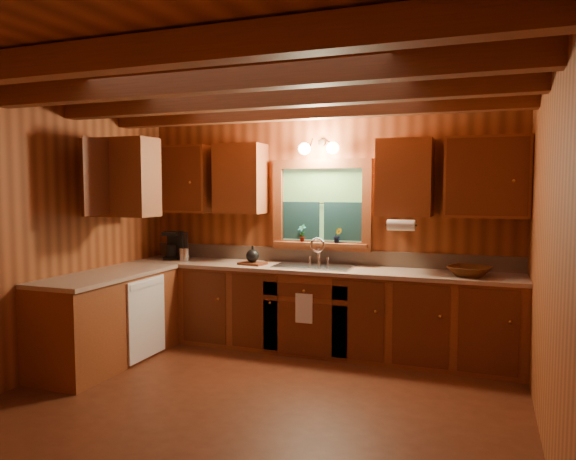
# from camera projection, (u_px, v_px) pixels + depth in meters

# --- Properties ---
(room) EXTENTS (4.20, 4.20, 4.20)m
(room) POSITION_uv_depth(u_px,v_px,m) (252.00, 244.00, 4.19)
(room) COLOR #4E2413
(room) RESTS_ON ground
(ceiling_beams) EXTENTS (4.20, 2.54, 0.18)m
(ceiling_beams) POSITION_uv_depth(u_px,v_px,m) (252.00, 89.00, 4.10)
(ceiling_beams) COLOR brown
(ceiling_beams) RESTS_ON room
(base_cabinets) EXTENTS (4.20, 2.22, 0.86)m
(base_cabinets) POSITION_uv_depth(u_px,v_px,m) (260.00, 313.00, 5.63)
(base_cabinets) COLOR brown
(base_cabinets) RESTS_ON ground
(countertop) EXTENTS (4.20, 2.24, 0.04)m
(countertop) POSITION_uv_depth(u_px,v_px,m) (261.00, 270.00, 5.59)
(countertop) COLOR tan
(countertop) RESTS_ON base_cabinets
(backsplash) EXTENTS (4.20, 0.02, 0.16)m
(backsplash) POSITION_uv_depth(u_px,v_px,m) (322.00, 256.00, 5.98)
(backsplash) COLOR #9F826B
(backsplash) RESTS_ON room
(dishwasher_panel) EXTENTS (0.02, 0.60, 0.80)m
(dishwasher_panel) POSITION_uv_depth(u_px,v_px,m) (147.00, 318.00, 5.40)
(dishwasher_panel) COLOR white
(dishwasher_panel) RESTS_ON base_cabinets
(upper_cabinets) EXTENTS (4.19, 1.77, 0.78)m
(upper_cabinets) POSITION_uv_depth(u_px,v_px,m) (258.00, 178.00, 5.67)
(upper_cabinets) COLOR brown
(upper_cabinets) RESTS_ON room
(window) EXTENTS (1.12, 0.08, 1.00)m
(window) POSITION_uv_depth(u_px,v_px,m) (322.00, 207.00, 5.92)
(window) COLOR brown
(window) RESTS_ON room
(window_sill) EXTENTS (1.06, 0.14, 0.04)m
(window_sill) POSITION_uv_depth(u_px,v_px,m) (320.00, 244.00, 5.90)
(window_sill) COLOR brown
(window_sill) RESTS_ON room
(wall_sconce) EXTENTS (0.45, 0.21, 0.17)m
(wall_sconce) POSITION_uv_depth(u_px,v_px,m) (319.00, 148.00, 5.76)
(wall_sconce) COLOR black
(wall_sconce) RESTS_ON room
(paper_towel_roll) EXTENTS (0.27, 0.11, 0.11)m
(paper_towel_roll) POSITION_uv_depth(u_px,v_px,m) (401.00, 225.00, 5.30)
(paper_towel_roll) COLOR white
(paper_towel_roll) RESTS_ON upper_cabinets
(dish_towel) EXTENTS (0.18, 0.01, 0.30)m
(dish_towel) POSITION_uv_depth(u_px,v_px,m) (304.00, 308.00, 5.43)
(dish_towel) COLOR white
(dish_towel) RESTS_ON base_cabinets
(sink) EXTENTS (0.82, 0.48, 0.43)m
(sink) POSITION_uv_depth(u_px,v_px,m) (314.00, 271.00, 5.72)
(sink) COLOR silver
(sink) RESTS_ON countertop
(coffee_maker) EXTENTS (0.18, 0.23, 0.33)m
(coffee_maker) POSITION_uv_depth(u_px,v_px,m) (173.00, 245.00, 6.36)
(coffee_maker) COLOR black
(coffee_maker) RESTS_ON countertop
(utensil_crock) EXTENTS (0.12, 0.12, 0.34)m
(utensil_crock) POSITION_uv_depth(u_px,v_px,m) (184.00, 254.00, 6.17)
(utensil_crock) COLOR silver
(utensil_crock) RESTS_ON countertop
(cutting_board) EXTENTS (0.31, 0.24, 0.02)m
(cutting_board) POSITION_uv_depth(u_px,v_px,m) (253.00, 263.00, 5.88)
(cutting_board) COLOR #532411
(cutting_board) RESTS_ON countertop
(teakettle) EXTENTS (0.14, 0.14, 0.18)m
(teakettle) POSITION_uv_depth(u_px,v_px,m) (253.00, 256.00, 5.87)
(teakettle) COLOR black
(teakettle) RESTS_ON cutting_board
(wicker_basket) EXTENTS (0.49, 0.49, 0.10)m
(wicker_basket) POSITION_uv_depth(u_px,v_px,m) (470.00, 271.00, 5.08)
(wicker_basket) COLOR #48230C
(wicker_basket) RESTS_ON countertop
(potted_plant_left) EXTENTS (0.12, 0.10, 0.19)m
(potted_plant_left) POSITION_uv_depth(u_px,v_px,m) (302.00, 233.00, 5.96)
(potted_plant_left) COLOR #532411
(potted_plant_left) RESTS_ON window_sill
(potted_plant_right) EXTENTS (0.11, 0.09, 0.17)m
(potted_plant_right) POSITION_uv_depth(u_px,v_px,m) (338.00, 235.00, 5.83)
(potted_plant_right) COLOR #532411
(potted_plant_right) RESTS_ON window_sill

